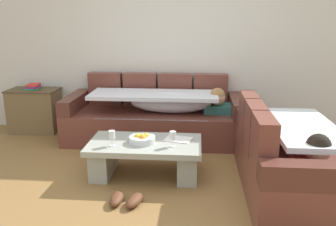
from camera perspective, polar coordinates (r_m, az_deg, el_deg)
The scene contains 12 objects.
ground_plane at distance 3.53m, azimuth -1.12°, elevation -13.10°, with size 14.00×14.00×0.00m, color olive.
back_wall at distance 5.26m, azimuth 1.21°, elevation 11.70°, with size 9.00×0.10×2.70m, color silver.
couch_along_wall at distance 4.93m, azimuth -1.66°, elevation -0.60°, with size 2.42×0.92×0.88m.
couch_near_window at distance 3.69m, azimuth 19.04°, elevation -7.02°, with size 0.92×1.74×0.88m.
coffee_table at distance 3.86m, azimuth -3.68°, elevation -6.64°, with size 1.20×0.68×0.38m.
fruit_bowl at distance 3.78m, azimuth -4.16°, elevation -4.17°, with size 0.28×0.28×0.10m.
wine_glass_near_left at distance 3.70m, azimuth -9.00°, elevation -3.56°, with size 0.07×0.07×0.17m.
wine_glass_near_right at distance 3.64m, azimuth 0.76°, elevation -3.72°, with size 0.07×0.07×0.17m.
open_magazine at distance 3.88m, azimuth 1.68°, elevation -4.23°, with size 0.28×0.21×0.01m, color white.
side_cabinet at distance 5.66m, azimuth -20.56°, elevation 0.41°, with size 0.72×0.44×0.64m.
book_stack_on_cabinet at distance 5.58m, azimuth -20.82°, elevation 3.96°, with size 0.20×0.23×0.08m.
pair_of_shoes at distance 3.40m, azimuth -6.81°, elevation -13.59°, with size 0.33×0.30×0.09m.
Camera 1 is at (0.32, -3.09, 1.68)m, focal length 37.99 mm.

